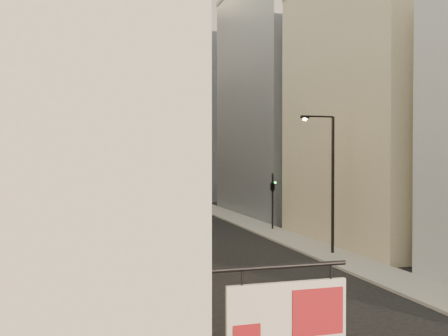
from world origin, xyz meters
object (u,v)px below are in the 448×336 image
Objects in this scene: white_tower at (200,85)px; streetlamp_mid at (330,176)px; traffic_light_left at (115,191)px; traffic_light_right at (273,186)px; clock_tower at (126,98)px.

streetlamp_mid is (-3.50, -51.55, -13.43)m from white_tower.
streetlamp_mid is at bearing 119.88° from traffic_light_left.
traffic_light_left is 1.00× the size of traffic_light_right.
traffic_light_right is (8.09, -54.01, -13.69)m from clock_tower.
white_tower is 42.71m from traffic_light_right.
clock_tower reaches higher than streetlamp_mid.
clock_tower is 8.98× the size of traffic_light_left.
traffic_light_right is at bearing -94.16° from white_tower.
clock_tower is 8.98× the size of traffic_light_right.
streetlamp_mid is 21.33m from traffic_light_left.
clock_tower is 67.14m from streetlamp_mid.
white_tower is 8.30× the size of traffic_light_right.
white_tower is 53.38m from streetlamp_mid.
white_tower reaches higher than traffic_light_left.
clock_tower is 56.30m from traffic_light_right.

